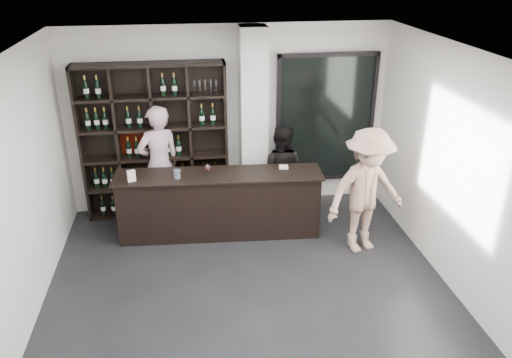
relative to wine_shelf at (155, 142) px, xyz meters
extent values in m
cube|color=black|center=(1.15, -2.57, -1.20)|extent=(5.00, 5.50, 0.01)
cube|color=silver|center=(1.50, -0.10, 0.25)|extent=(0.40, 0.40, 2.90)
cube|color=black|center=(2.70, 0.12, 0.20)|extent=(1.60, 0.08, 2.10)
cube|color=black|center=(2.70, 0.12, 0.20)|extent=(1.48, 0.02, 1.98)
cube|color=black|center=(0.90, -0.82, -0.73)|extent=(2.87, 0.54, 0.94)
cube|color=black|center=(0.90, -0.82, -0.24)|extent=(2.95, 0.62, 0.03)
imported|color=#CDA7B3|center=(0.05, -0.17, -0.29)|extent=(0.78, 0.67, 1.82)
imported|color=black|center=(1.89, -0.34, -0.46)|extent=(0.89, 0.81, 1.49)
imported|color=tan|center=(2.84, -1.52, -0.30)|extent=(1.28, 0.91, 1.79)
cylinder|color=#9AAFC0|center=(0.32, -0.87, -0.17)|extent=(0.10, 0.10, 0.12)
cube|color=white|center=(1.86, -0.73, -0.22)|extent=(0.15, 0.15, 0.02)
cube|color=white|center=(-0.30, -0.89, -0.15)|extent=(0.12, 0.09, 0.16)
camera|label=1|loc=(0.50, -7.27, 2.67)|focal=35.00mm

